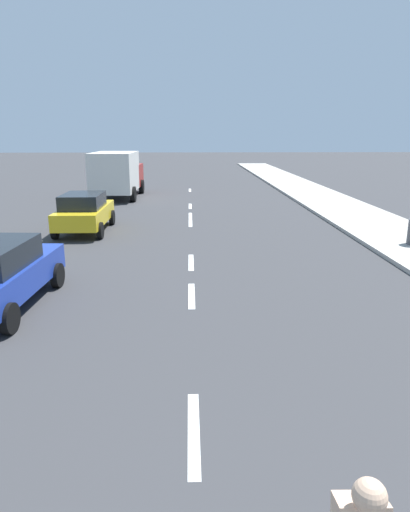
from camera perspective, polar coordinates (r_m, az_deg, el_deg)
ground_plane at (r=17.09m, az=-1.83°, el=2.19°), size 160.00×160.00×0.00m
sidewalk_strip at (r=20.65m, az=20.99°, el=3.67°), size 3.60×80.00×0.14m
lane_stripe_2 at (r=6.48m, az=-1.44°, el=-21.44°), size 0.16×1.80×0.01m
lane_stripe_3 at (r=11.15m, az=-1.72°, el=-5.04°), size 0.16×1.80×0.01m
lane_stripe_4 at (r=13.97m, az=-1.78°, el=-0.80°), size 0.16×1.80×0.01m
lane_stripe_5 at (r=20.18m, az=-1.86°, el=4.24°), size 0.16×1.80×0.01m
lane_stripe_6 at (r=21.89m, az=-1.88°, el=5.11°), size 0.16×1.80×0.01m
lane_stripe_7 at (r=24.86m, az=-1.90°, el=6.35°), size 0.16×1.80×0.01m
lane_stripe_8 at (r=32.01m, az=-1.93°, el=8.37°), size 0.16×1.80×0.01m
parked_car_yellow at (r=18.84m, az=-15.09°, el=5.50°), size 1.89×4.06×1.57m
delivery_truck at (r=28.60m, az=-11.11°, el=10.28°), size 2.79×6.30×2.80m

